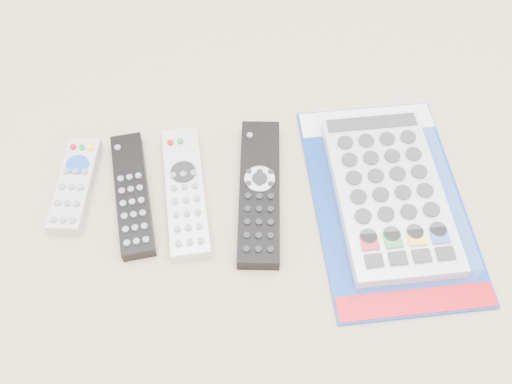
{
  "coord_description": "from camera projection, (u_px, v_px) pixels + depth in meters",
  "views": [
    {
      "loc": [
        -0.03,
        -0.44,
        0.68
      ],
      "look_at": [
        0.02,
        -0.02,
        0.01
      ],
      "focal_mm": 40.0,
      "sensor_mm": 36.0,
      "label": 1
    }
  ],
  "objects": [
    {
      "name": "remote_small_grey",
      "position": [
        75.0,
        185.0,
        0.8
      ],
      "size": [
        0.07,
        0.16,
        0.02
      ],
      "rotation": [
        0.0,
        0.0,
        -0.16
      ],
      "color": "#ADAEB0",
      "rests_on": "ground"
    },
    {
      "name": "jumbo_remote_packaged",
      "position": [
        389.0,
        192.0,
        0.78
      ],
      "size": [
        0.21,
        0.34,
        0.05
      ],
      "rotation": [
        0.0,
        0.0,
        -0.01
      ],
      "color": "#0D3595",
      "rests_on": "ground"
    },
    {
      "name": "remote_silver_dvd",
      "position": [
        185.0,
        192.0,
        0.79
      ],
      "size": [
        0.06,
        0.21,
        0.02
      ],
      "rotation": [
        0.0,
        0.0,
        0.03
      ],
      "color": "silver",
      "rests_on": "ground"
    },
    {
      "name": "remote_large_black",
      "position": [
        259.0,
        192.0,
        0.79
      ],
      "size": [
        0.09,
        0.24,
        0.03
      ],
      "rotation": [
        0.0,
        0.0,
        -0.13
      ],
      "color": "black",
      "rests_on": "ground"
    },
    {
      "name": "remote_slim_black",
      "position": [
        132.0,
        194.0,
        0.79
      ],
      "size": [
        0.06,
        0.2,
        0.02
      ],
      "rotation": [
        0.0,
        0.0,
        0.09
      ],
      "color": "black",
      "rests_on": "ground"
    }
  ]
}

